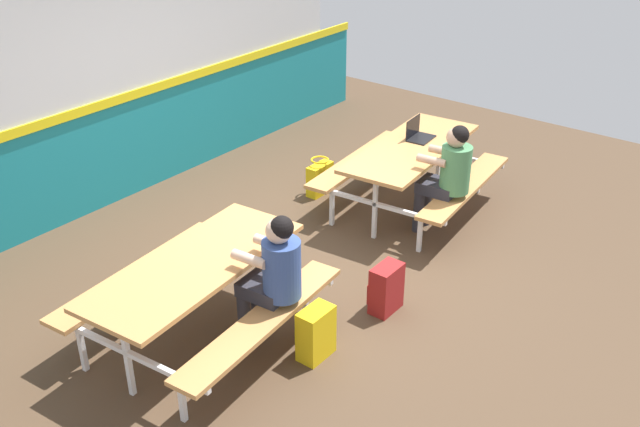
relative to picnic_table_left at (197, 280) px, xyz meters
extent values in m
cube|color=#4C3826|center=(1.52, -0.01, -0.59)|extent=(10.00, 10.00, 0.02)
cube|color=teal|center=(1.52, 2.64, -0.03)|extent=(8.00, 0.12, 1.10)
cube|color=yellow|center=(1.52, 2.57, 0.57)|extent=(8.00, 0.03, 0.10)
cube|color=silver|center=(1.52, 2.64, 1.32)|extent=(6.72, 0.12, 1.40)
cube|color=tan|center=(0.00, 0.00, 0.14)|extent=(1.99, 0.93, 0.04)
cube|color=tan|center=(0.06, -0.63, -0.15)|extent=(1.85, 0.45, 0.04)
cube|color=tan|center=(-0.06, 0.63, -0.15)|extent=(1.85, 0.45, 0.04)
cube|color=white|center=(-0.78, -0.07, -0.23)|extent=(0.04, 0.04, 0.70)
cube|color=white|center=(-0.78, -0.07, -0.19)|extent=(0.19, 1.55, 0.04)
cube|color=white|center=(-0.73, -0.58, -0.37)|extent=(0.04, 0.04, 0.41)
cube|color=white|center=(-0.83, 0.43, -0.37)|extent=(0.04, 0.04, 0.41)
cube|color=white|center=(0.78, 0.07, -0.23)|extent=(0.04, 0.04, 0.70)
cube|color=white|center=(0.78, 0.07, -0.19)|extent=(0.19, 1.55, 0.04)
cube|color=white|center=(0.83, -0.43, -0.37)|extent=(0.04, 0.04, 0.41)
cube|color=white|center=(0.73, 0.58, -0.37)|extent=(0.04, 0.04, 0.41)
cube|color=tan|center=(3.04, -0.10, 0.14)|extent=(1.99, 0.93, 0.04)
cube|color=tan|center=(3.10, -0.73, -0.15)|extent=(1.85, 0.45, 0.04)
cube|color=tan|center=(2.98, 0.54, -0.15)|extent=(1.85, 0.45, 0.04)
cube|color=white|center=(2.26, -0.17, -0.23)|extent=(0.04, 0.04, 0.70)
cube|color=white|center=(2.26, -0.17, -0.19)|extent=(0.19, 1.55, 0.04)
cube|color=white|center=(2.31, -0.68, -0.37)|extent=(0.04, 0.04, 0.41)
cube|color=white|center=(2.21, 0.34, -0.37)|extent=(0.04, 0.04, 0.41)
cube|color=white|center=(3.82, -0.02, -0.23)|extent=(0.04, 0.04, 0.70)
cube|color=white|center=(3.82, -0.02, -0.19)|extent=(0.19, 1.55, 0.04)
cube|color=white|center=(3.87, -0.53, -0.37)|extent=(0.04, 0.04, 0.41)
cube|color=white|center=(3.77, 0.48, -0.37)|extent=(0.04, 0.04, 0.41)
cylinder|color=#2D2D38|center=(0.21, -0.29, -0.35)|extent=(0.11, 0.11, 0.45)
cylinder|color=#2D2D38|center=(0.39, -0.28, -0.35)|extent=(0.11, 0.11, 0.45)
cube|color=#2D2D38|center=(0.32, -0.44, -0.07)|extent=(0.34, 0.41, 0.12)
cylinder|color=#334C8C|center=(0.33, -0.61, 0.17)|extent=(0.30, 0.30, 0.48)
cylinder|color=beige|center=(0.17, -0.42, 0.27)|extent=(0.11, 0.31, 0.08)
cylinder|color=beige|center=(0.45, -0.39, 0.27)|extent=(0.11, 0.31, 0.08)
sphere|color=beige|center=(0.33, -0.59, 0.50)|extent=(0.20, 0.20, 0.20)
sphere|color=black|center=(0.33, -0.62, 0.54)|extent=(0.18, 0.18, 0.18)
cylinder|color=#2D2D38|center=(2.66, -0.45, -0.35)|extent=(0.11, 0.11, 0.45)
cylinder|color=#2D2D38|center=(2.84, -0.43, -0.35)|extent=(0.11, 0.11, 0.45)
cube|color=#2D2D38|center=(2.77, -0.59, -0.07)|extent=(0.34, 0.41, 0.12)
cylinder|color=#4C8C59|center=(2.78, -0.76, 0.17)|extent=(0.30, 0.30, 0.48)
cylinder|color=tan|center=(2.62, -0.57, 0.27)|extent=(0.11, 0.31, 0.08)
cylinder|color=tan|center=(2.90, -0.55, 0.27)|extent=(0.11, 0.31, 0.08)
sphere|color=tan|center=(2.78, -0.74, 0.50)|extent=(0.20, 0.20, 0.20)
sphere|color=black|center=(2.78, -0.77, 0.54)|extent=(0.18, 0.18, 0.18)
cube|color=black|center=(3.27, -0.07, 0.17)|extent=(0.34, 0.25, 0.01)
cube|color=black|center=(3.26, 0.03, 0.28)|extent=(0.32, 0.04, 0.21)
cube|color=maroon|center=(1.28, -0.96, -0.36)|extent=(0.30, 0.18, 0.44)
cube|color=maroon|center=(1.28, -0.85, -0.42)|extent=(0.21, 0.04, 0.19)
cube|color=yellow|center=(2.72, 0.90, -0.40)|extent=(0.34, 0.14, 0.36)
torus|color=yellow|center=(2.72, 0.90, -0.16)|extent=(0.21, 0.21, 0.02)
cube|color=yellow|center=(0.41, -0.87, -0.36)|extent=(0.30, 0.18, 0.44)
cube|color=yellow|center=(0.41, -0.76, -0.42)|extent=(0.21, 0.04, 0.19)
camera|label=1|loc=(-3.18, -3.73, 3.16)|focal=40.80mm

